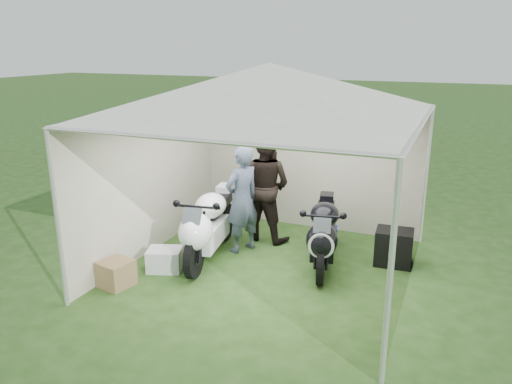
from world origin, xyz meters
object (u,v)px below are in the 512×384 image
Objects in this scene: motorcycle_black at (324,232)px; paddock_stand at (325,235)px; canopy_tent at (270,95)px; crate_0 at (165,260)px; crate_1 at (116,273)px; equipment_box at (394,247)px; motorcycle_white at (208,224)px; person_dark_jacket at (265,186)px; person_blue_jacket at (242,199)px.

paddock_stand is at bearing 90.00° from motorcycle_black.
canopy_tent is 11.46× the size of crate_0.
crate_0 is 1.21× the size of crate_1.
equipment_box is at bearing 27.22° from canopy_tent.
paddock_stand is at bearing 161.53° from equipment_box.
canopy_tent is at bearing 37.44° from crate_1.
paddock_stand is 0.97× the size of crate_1.
equipment_box reaches higher than paddock_stand.
motorcycle_white is 5.21× the size of crate_1.
canopy_tent reaches higher than crate_0.
crate_0 is at bearing -135.14° from motorcycle_white.
crate_1 is at bearing -147.30° from equipment_box.
motorcycle_white is 4.30× the size of crate_0.
person_dark_jacket is at bearing 114.15° from canopy_tent.
motorcycle_black is at bearing 112.76° from person_blue_jacket.
crate_1 is (-0.77, -1.27, -0.40)m from motorcycle_white.
motorcycle_white is at bearing -177.76° from motorcycle_black.
motorcycle_white is 5.37× the size of paddock_stand.
person_blue_jacket reaches higher than crate_1.
person_dark_jacket reaches higher than equipment_box.
canopy_tent is 2.19m from motorcycle_black.
motorcycle_white is 3.88× the size of equipment_box.
crate_1 is at bearing -157.62° from motorcycle_black.
motorcycle_white reaches higher than crate_0.
person_blue_jacket is (0.34, 0.53, 0.28)m from motorcycle_white.
equipment_box is (0.97, 0.49, -0.27)m from motorcycle_black.
crate_1 is at bearing -116.81° from crate_0.
person_dark_jacket is at bearing 62.55° from crate_0.
crate_0 is at bearing -153.82° from equipment_box.
motorcycle_black reaches higher than paddock_stand.
crate_1 is at bearing -131.21° from paddock_stand.
person_dark_jacket is at bearing -170.77° from paddock_stand.
paddock_stand is at bearing 48.79° from crate_1.
equipment_box is at bearing -18.47° from paddock_stand.
equipment_box is (2.68, 0.94, -0.31)m from motorcycle_white.
person_dark_jacket is 4.63× the size of crate_1.
crate_1 reaches higher than paddock_stand.
person_blue_jacket reaches higher than crate_0.
motorcycle_black is at bearing -77.56° from paddock_stand.
crate_0 is (-2.13, -1.03, -0.38)m from motorcycle_black.
canopy_tent is 2.88× the size of motorcycle_black.
canopy_tent is 13.88× the size of crate_1.
person_dark_jacket is 3.44× the size of equipment_box.
canopy_tent is 2.99m from equipment_box.
person_blue_jacket is (-1.17, -0.80, 0.72)m from paddock_stand.
person_blue_jacket is at bearing 143.80° from canopy_tent.
crate_1 is at bearing -130.55° from motorcycle_white.
person_dark_jacket reaches higher than crate_1.
canopy_tent reaches higher than motorcycle_white.
motorcycle_black is 3.04m from crate_1.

